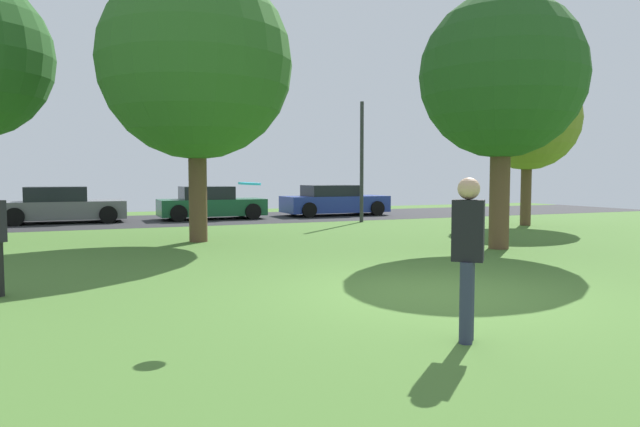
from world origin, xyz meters
name	(u,v)px	position (x,y,z in m)	size (l,w,h in m)	color
ground_plane	(431,294)	(0.00, 0.00, 0.00)	(44.00, 44.00, 0.00)	#47702D
road_strip	(206,219)	(0.00, 16.00, 0.00)	(44.00, 6.40, 0.01)	#28282B
oak_tree_left	(196,64)	(-1.84, 8.13, 4.65)	(5.01, 5.01, 7.17)	brown
oak_tree_right	(528,119)	(9.75, 8.66, 3.71)	(3.58, 3.58, 5.52)	brown
birch_tree_lone	(502,77)	(4.50, 3.84, 4.06)	(3.86, 3.86, 6.02)	brown
person_catcher	(468,251)	(-1.06, -2.22, 0.96)	(0.38, 0.38, 1.73)	#2D334C
frisbee_disc	(250,184)	(-2.92, -0.52, 1.65)	(0.37, 0.37, 0.04)	#2DB2E0
parked_car_grey	(61,206)	(-5.30, 16.26, 0.62)	(4.36, 2.10, 1.34)	slate
parked_car_green	(211,204)	(0.19, 15.91, 0.61)	(4.17, 1.97, 1.32)	#195633
parked_car_blue	(334,201)	(5.67, 15.99, 0.62)	(4.59, 2.09, 1.33)	#233893
street_lamp_post	(362,162)	(5.10, 12.20, 2.25)	(0.14, 0.14, 4.50)	#2D2D33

